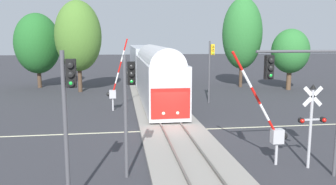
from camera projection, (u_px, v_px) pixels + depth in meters
ground_plane at (172, 130)px, 23.19m from camera, size 220.00×220.00×0.00m
road_centre_stripe at (172, 130)px, 23.19m from camera, size 44.00×0.20×0.01m
railway_track at (172, 129)px, 23.17m from camera, size 4.40×80.00×0.32m
commuter_train at (148, 66)px, 42.38m from camera, size 3.04×41.51×5.16m
crossing_gate_near at (273, 128)px, 16.58m from camera, size 2.97×0.40×5.60m
crossing_signal_mast at (312, 118)px, 16.08m from camera, size 1.36×0.44×4.07m
crossing_gate_far at (114, 88)px, 29.16m from camera, size 1.91×0.40×6.15m
traffic_signal_near_left at (68, 105)px, 12.03m from camera, size 0.53×0.38×5.77m
traffic_signal_median at (128, 97)px, 14.80m from camera, size 0.53×0.38×5.49m
traffic_signal_far_side at (211, 62)px, 32.41m from camera, size 0.53×0.38×5.92m
traffic_signal_near_right at (318, 79)px, 14.65m from camera, size 4.38×0.38×5.88m
oak_far_right at (242, 34)px, 42.68m from camera, size 4.94×4.94×11.17m
oak_behind_train at (78, 36)px, 38.86m from camera, size 5.23×5.23×10.42m
pine_left_background at (37, 44)px, 42.36m from camera, size 5.54×5.54×9.25m
maple_right_background at (290, 51)px, 40.75m from camera, size 4.44×4.44×7.29m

